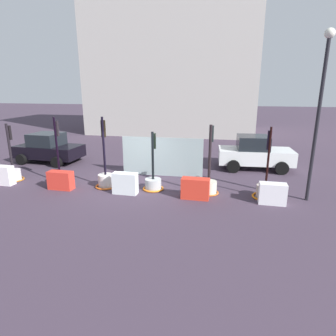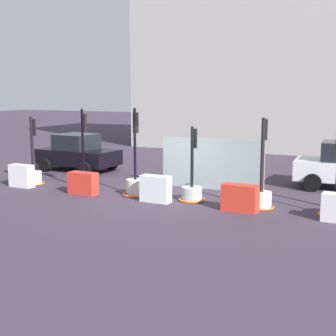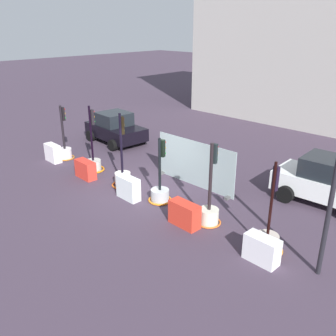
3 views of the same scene
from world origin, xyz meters
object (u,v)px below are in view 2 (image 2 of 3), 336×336
(traffic_light_0, at_px, (33,172))
(traffic_light_2, at_px, (135,183))
(construction_barrier_0, at_px, (22,176))
(car_black_sedan, at_px, (78,153))
(traffic_light_5, at_px, (336,204))
(traffic_light_3, at_px, (192,189))
(traffic_light_4, at_px, (261,193))
(traffic_light_1, at_px, (84,178))
(construction_barrier_2, at_px, (156,189))
(construction_barrier_1, at_px, (83,183))
(construction_barrier_3, at_px, (240,198))

(traffic_light_0, xyz_separation_m, traffic_light_2, (4.78, -0.10, -0.01))
(construction_barrier_0, relative_size, car_black_sedan, 0.25)
(traffic_light_2, relative_size, traffic_light_5, 1.09)
(traffic_light_3, distance_m, car_black_sedan, 8.11)
(traffic_light_4, xyz_separation_m, construction_barrier_0, (-9.40, -0.65, -0.05))
(traffic_light_1, relative_size, construction_barrier_2, 2.93)
(traffic_light_2, bearing_deg, traffic_light_5, 0.00)
(construction_barrier_2, distance_m, car_black_sedan, 7.58)
(traffic_light_5, height_order, construction_barrier_1, traffic_light_5)
(car_black_sedan, bearing_deg, construction_barrier_2, -34.37)
(traffic_light_2, height_order, traffic_light_5, traffic_light_2)
(traffic_light_3, xyz_separation_m, construction_barrier_0, (-6.98, -0.66, 0.04))
(traffic_light_0, relative_size, car_black_sedan, 0.69)
(traffic_light_2, bearing_deg, traffic_light_4, 0.94)
(traffic_light_2, distance_m, construction_barrier_2, 1.31)
(traffic_light_2, bearing_deg, construction_barrier_1, -160.88)
(traffic_light_0, height_order, traffic_light_5, traffic_light_5)
(traffic_light_1, relative_size, construction_barrier_3, 2.72)
(construction_barrier_2, bearing_deg, car_black_sedan, 145.63)
(traffic_light_3, distance_m, traffic_light_4, 2.42)
(traffic_light_3, bearing_deg, construction_barrier_2, -144.94)
(traffic_light_5, xyz_separation_m, car_black_sedan, (-12.00, 3.63, 0.45))
(traffic_light_5, xyz_separation_m, construction_barrier_0, (-11.69, -0.57, 0.05))
(traffic_light_5, bearing_deg, traffic_light_2, -180.00)
(construction_barrier_0, height_order, construction_barrier_1, construction_barrier_0)
(traffic_light_1, xyz_separation_m, car_black_sedan, (-2.76, 3.49, 0.42))
(traffic_light_4, height_order, car_black_sedan, traffic_light_4)
(traffic_light_0, height_order, construction_barrier_2, traffic_light_0)
(traffic_light_3, bearing_deg, traffic_light_1, 179.28)
(traffic_light_5, bearing_deg, traffic_light_0, 179.50)
(construction_barrier_1, bearing_deg, traffic_light_0, 165.89)
(traffic_light_3, relative_size, construction_barrier_3, 2.25)
(traffic_light_2, bearing_deg, construction_barrier_3, -8.94)
(traffic_light_4, relative_size, construction_barrier_0, 2.92)
(traffic_light_2, bearing_deg, construction_barrier_2, -29.46)
(traffic_light_5, relative_size, construction_barrier_3, 2.55)
(traffic_light_4, xyz_separation_m, construction_barrier_1, (-6.44, -0.71, -0.09))
(traffic_light_5, bearing_deg, traffic_light_1, 179.12)
(traffic_light_1, bearing_deg, construction_barrier_2, -12.70)
(traffic_light_0, bearing_deg, traffic_light_4, -0.17)
(traffic_light_0, bearing_deg, traffic_light_3, -0.15)
(traffic_light_1, bearing_deg, construction_barrier_0, -163.79)
(construction_barrier_0, xyz_separation_m, construction_barrier_1, (2.96, -0.07, -0.04))
(construction_barrier_0, relative_size, construction_barrier_1, 0.91)
(traffic_light_3, relative_size, construction_barrier_2, 2.43)
(construction_barrier_0, distance_m, construction_barrier_2, 5.94)
(traffic_light_0, height_order, traffic_light_2, traffic_light_2)
(traffic_light_0, bearing_deg, construction_barrier_0, -91.34)
(traffic_light_4, relative_size, construction_barrier_1, 2.65)
(traffic_light_5, height_order, construction_barrier_0, traffic_light_5)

